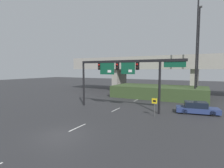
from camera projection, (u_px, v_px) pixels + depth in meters
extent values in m
plane|color=#2D2D30|center=(61.00, 135.00, 14.20)|extent=(160.00, 160.00, 0.00)
cube|color=silver|center=(78.00, 127.00, 16.06)|extent=(0.14, 2.40, 0.01)
cube|color=silver|center=(116.00, 110.00, 23.15)|extent=(0.14, 2.40, 0.01)
cube|color=silver|center=(136.00, 100.00, 30.25)|extent=(0.14, 2.40, 0.01)
cube|color=silver|center=(149.00, 94.00, 37.34)|extent=(0.14, 2.40, 0.01)
cube|color=silver|center=(157.00, 90.00, 44.43)|extent=(0.14, 2.40, 0.01)
cylinder|color=black|center=(84.00, 83.00, 25.84)|extent=(0.28, 0.28, 6.53)
cylinder|color=black|center=(160.00, 87.00, 20.75)|extent=(0.28, 0.28, 6.53)
cube|color=black|center=(128.00, 61.00, 22.35)|extent=(14.10, 0.32, 0.32)
cube|color=black|center=(100.00, 66.00, 24.36)|extent=(0.40, 0.28, 0.95)
sphere|color=red|center=(99.00, 65.00, 24.19)|extent=(0.22, 0.22, 0.22)
sphere|color=black|center=(99.00, 68.00, 24.22)|extent=(0.22, 0.22, 0.22)
cube|color=black|center=(118.00, 66.00, 23.09)|extent=(0.40, 0.28, 0.95)
sphere|color=red|center=(117.00, 65.00, 22.92)|extent=(0.22, 0.22, 0.22)
sphere|color=black|center=(117.00, 68.00, 22.95)|extent=(0.22, 0.22, 0.22)
cube|color=black|center=(138.00, 66.00, 21.82)|extent=(0.40, 0.28, 0.95)
sphere|color=red|center=(137.00, 64.00, 21.64)|extent=(0.22, 0.22, 0.22)
sphere|color=black|center=(137.00, 68.00, 21.68)|extent=(0.22, 0.22, 0.22)
cube|color=#0F4C33|center=(107.00, 69.00, 23.72)|extent=(2.15, 0.08, 1.57)
cube|color=white|center=(109.00, 71.00, 23.54)|extent=(0.54, 0.03, 0.34)
cube|color=#0F4C33|center=(128.00, 68.00, 22.32)|extent=(1.89, 0.08, 1.48)
cube|color=white|center=(130.00, 71.00, 22.15)|extent=(0.47, 0.03, 0.33)
cube|color=#0F4C33|center=(175.00, 64.00, 19.72)|extent=(2.40, 0.07, 0.64)
cylinder|color=#4C4C4C|center=(154.00, 107.00, 19.72)|extent=(0.08, 0.08, 2.14)
cube|color=yellow|center=(154.00, 101.00, 19.62)|extent=(0.60, 0.03, 0.60)
cube|color=black|center=(154.00, 101.00, 19.60)|extent=(0.33, 0.01, 0.21)
cylinder|color=black|center=(197.00, 48.00, 28.01)|extent=(0.24, 0.24, 17.35)
cylinder|color=black|center=(198.00, 55.00, 29.93)|extent=(0.24, 0.24, 15.66)
cube|color=#333333|center=(200.00, 7.00, 29.26)|extent=(0.70, 0.36, 0.24)
cube|color=#A39E93|center=(154.00, 65.00, 40.01)|extent=(40.55, 7.36, 1.90)
cube|color=#A39E93|center=(150.00, 58.00, 36.82)|extent=(40.55, 0.40, 0.90)
cube|color=#A39E93|center=(119.00, 80.00, 44.26)|extent=(1.40, 5.89, 5.38)
cube|color=#A39E93|center=(194.00, 82.00, 36.37)|extent=(1.40, 5.89, 5.38)
cube|color=#384C28|center=(159.00, 92.00, 33.15)|extent=(16.85, 7.96, 2.17)
cube|color=navy|center=(197.00, 110.00, 21.11)|extent=(5.01, 2.53, 0.58)
cube|color=black|center=(196.00, 105.00, 21.11)|extent=(2.71, 1.99, 0.69)
cylinder|color=black|center=(210.00, 110.00, 21.40)|extent=(0.67, 0.32, 0.64)
cylinder|color=black|center=(213.00, 113.00, 19.90)|extent=(0.67, 0.32, 0.64)
cylinder|color=black|center=(184.00, 109.00, 22.33)|extent=(0.67, 0.32, 0.64)
cylinder|color=black|center=(185.00, 111.00, 20.84)|extent=(0.67, 0.32, 0.64)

